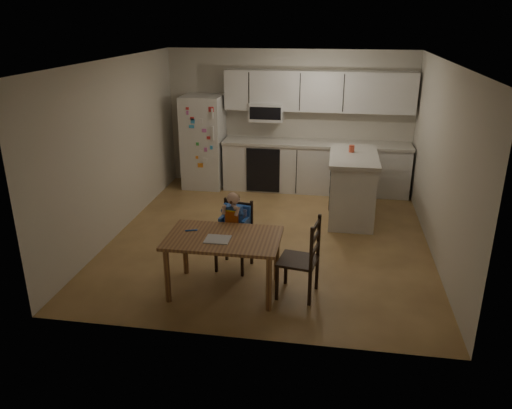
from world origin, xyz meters
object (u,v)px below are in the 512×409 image
Objects in this scene: refrigerator at (204,142)px; red_cup at (352,149)px; kitchen_island at (352,186)px; dining_table at (224,244)px; chair_booster at (235,222)px; chair_side at (306,254)px.

refrigerator is 2.88m from red_cup.
refrigerator is at bearing 158.93° from red_cup.
kitchen_island is 2.97m from dining_table.
chair_side is (0.94, -0.58, -0.09)m from chair_booster.
kitchen_island is 12.94× the size of red_cup.
kitchen_island is 1.36× the size of chair_booster.
refrigerator is 1.65× the size of chair_booster.
kitchen_island reaches higher than chair_side.
dining_table is 0.61m from chair_booster.
chair_booster reaches higher than dining_table.
refrigerator is at bearing 121.07° from chair_booster.
refrigerator reaches higher than chair_booster.
chair_booster is at bearing -124.38° from red_cup.
refrigerator reaches higher than dining_table.
refrigerator is 1.21× the size of kitchen_island.
chair_booster is at bearing -127.17° from kitchen_island.
chair_booster is at bearing -68.61° from refrigerator.
red_cup reaches higher than kitchen_island.
refrigerator is at bearing 156.43° from kitchen_island.
refrigerator is 3.96m from dining_table.
refrigerator is 2.98m from kitchen_island.
refrigerator reaches higher than kitchen_island.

